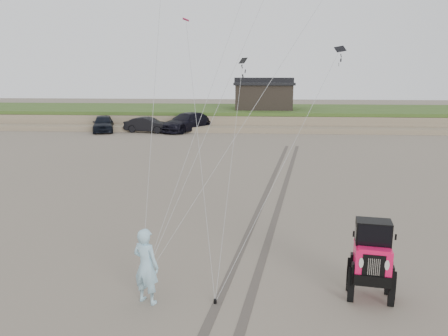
{
  "coord_description": "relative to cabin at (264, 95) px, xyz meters",
  "views": [
    {
      "loc": [
        1.21,
        -11.43,
        5.84
      ],
      "look_at": [
        0.14,
        3.0,
        2.6
      ],
      "focal_mm": 35.0,
      "sensor_mm": 36.0,
      "label": 1
    }
  ],
  "objects": [
    {
      "name": "ground",
      "position": [
        -2.0,
        -37.0,
        -3.24
      ],
      "size": [
        160.0,
        160.0,
        0.0
      ],
      "primitive_type": "plane",
      "color": "#6B6054",
      "rests_on": "ground"
    },
    {
      "name": "dune_ridge",
      "position": [
        -2.0,
        0.5,
        -2.42
      ],
      "size": [
        160.0,
        14.25,
        1.73
      ],
      "color": "#7A6B54",
      "rests_on": "ground"
    },
    {
      "name": "cabin",
      "position": [
        0.0,
        0.0,
        0.0
      ],
      "size": [
        6.4,
        5.4,
        3.35
      ],
      "color": "black",
      "rests_on": "dune_ridge"
    },
    {
      "name": "truck_a",
      "position": [
        -15.62,
        -7.07,
        -2.44
      ],
      "size": [
        3.17,
        5.05,
        1.6
      ],
      "primitive_type": "imported",
      "rotation": [
        0.0,
        0.0,
        0.29
      ],
      "color": "black",
      "rests_on": "ground"
    },
    {
      "name": "truck_b",
      "position": [
        -11.2,
        -7.22,
        -2.51
      ],
      "size": [
        4.61,
        2.25,
        1.46
      ],
      "primitive_type": "imported",
      "rotation": [
        0.0,
        0.0,
        1.4
      ],
      "color": "black",
      "rests_on": "ground"
    },
    {
      "name": "truck_c",
      "position": [
        -7.54,
        -6.19,
        -2.34
      ],
      "size": [
        5.49,
        6.53,
        1.79
      ],
      "primitive_type": "imported",
      "rotation": [
        0.0,
        0.0,
        -0.58
      ],
      "color": "black",
      "rests_on": "ground"
    },
    {
      "name": "jeep",
      "position": [
        2.23,
        -37.77,
        -2.4
      ],
      "size": [
        2.59,
        4.74,
        1.68
      ],
      "primitive_type": null,
      "rotation": [
        0.0,
        0.0,
        -0.15
      ],
      "color": "#F31251",
      "rests_on": "ground"
    },
    {
      "name": "man",
      "position": [
        -3.52,
        -38.37,
        -2.24
      ],
      "size": [
        0.86,
        0.73,
        2.0
      ],
      "primitive_type": "imported",
      "rotation": [
        0.0,
        0.0,
        2.73
      ],
      "color": "#8AC7D5",
      "rests_on": "ground"
    },
    {
      "name": "stake_main",
      "position": [
        -3.9,
        -37.52,
        -3.18
      ],
      "size": [
        0.08,
        0.08,
        0.12
      ],
      "primitive_type": "cylinder",
      "color": "black",
      "rests_on": "ground"
    },
    {
      "name": "stake_aux",
      "position": [
        -1.77,
        -38.32,
        -3.18
      ],
      "size": [
        0.08,
        0.08,
        0.12
      ],
      "primitive_type": "cylinder",
      "color": "black",
      "rests_on": "ground"
    },
    {
      "name": "tire_tracks",
      "position": [
        0.0,
        -29.0,
        -3.23
      ],
      "size": [
        5.22,
        29.74,
        0.01
      ],
      "color": "#4C443D",
      "rests_on": "ground"
    }
  ]
}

